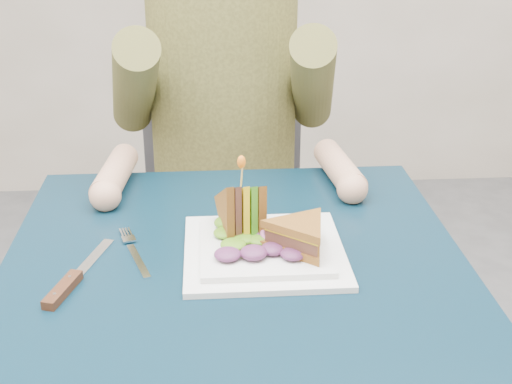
{
  "coord_description": "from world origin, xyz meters",
  "views": [
    {
      "loc": [
        -0.04,
        -1.02,
        1.29
      ],
      "look_at": [
        0.04,
        0.05,
        0.82
      ],
      "focal_mm": 50.0,
      "sensor_mm": 36.0,
      "label": 1
    }
  ],
  "objects": [
    {
      "name": "lettuce_spill",
      "position": [
        0.05,
        0.01,
        0.76
      ],
      "size": [
        0.15,
        0.13,
        0.02
      ],
      "primitive_type": null,
      "color": "#337A14",
      "rests_on": "plate"
    },
    {
      "name": "toothpick",
      "position": [
        0.01,
        0.05,
        0.85
      ],
      "size": [
        0.01,
        0.01,
        0.06
      ],
      "primitive_type": "cylinder",
      "rotation": [
        0.14,
        0.07,
        0.0
      ],
      "color": "tan",
      "rests_on": "sandwich_upright"
    },
    {
      "name": "fork",
      "position": [
        -0.16,
        0.02,
        0.73
      ],
      "size": [
        0.07,
        0.18,
        0.01
      ],
      "color": "silver",
      "rests_on": "table"
    },
    {
      "name": "onion_ring",
      "position": [
        0.06,
        0.01,
        0.77
      ],
      "size": [
        0.04,
        0.04,
        0.02
      ],
      "primitive_type": "torus",
      "rotation": [
        0.44,
        0.0,
        0.0
      ],
      "color": "#9E4C7A",
      "rests_on": "plate"
    },
    {
      "name": "knife",
      "position": [
        -0.25,
        -0.08,
        0.74
      ],
      "size": [
        0.08,
        0.22,
        0.02
      ],
      "color": "silver",
      "rests_on": "table"
    },
    {
      "name": "table",
      "position": [
        0.0,
        0.0,
        0.65
      ],
      "size": [
        0.75,
        0.75,
        0.73
      ],
      "color": "black",
      "rests_on": "ground"
    },
    {
      "name": "chair",
      "position": [
        0.0,
        0.69,
        0.54
      ],
      "size": [
        0.42,
        0.4,
        0.93
      ],
      "color": "#47474C",
      "rests_on": "ground"
    },
    {
      "name": "diner",
      "position": [
        -0.0,
        0.58,
        0.91
      ],
      "size": [
        0.54,
        0.59,
        0.74
      ],
      "color": "brown",
      "rests_on": "chair"
    },
    {
      "name": "plate",
      "position": [
        0.05,
        0.0,
        0.74
      ],
      "size": [
        0.26,
        0.26,
        0.02
      ],
      "color": "white",
      "rests_on": "table"
    },
    {
      "name": "sandwich_flat",
      "position": [
        0.1,
        -0.02,
        0.78
      ],
      "size": [
        0.18,
        0.18,
        0.05
      ],
      "color": "brown",
      "rests_on": "plate"
    },
    {
      "name": "toothpick_frill",
      "position": [
        0.01,
        0.05,
        0.88
      ],
      "size": [
        0.01,
        0.01,
        0.02
      ],
      "primitive_type": "ellipsoid",
      "color": "orange",
      "rests_on": "sandwich_upright"
    },
    {
      "name": "sandwich_upright",
      "position": [
        0.01,
        0.05,
        0.78
      ],
      "size": [
        0.09,
        0.15,
        0.15
      ],
      "color": "brown",
      "rests_on": "plate"
    }
  ]
}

